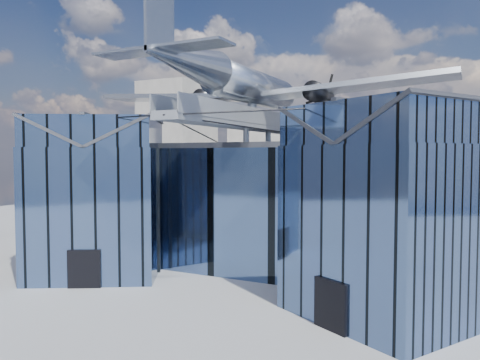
% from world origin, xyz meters
% --- Properties ---
extents(ground_plane, '(120.00, 120.00, 0.00)m').
position_xyz_m(ground_plane, '(0.00, 0.00, 0.00)').
color(ground_plane, gray).
extents(museum, '(32.88, 24.50, 17.60)m').
position_xyz_m(museum, '(0.00, 5.82, 5.54)').
color(museum, '#425A86').
rests_on(museum, ground).
extents(bg_towers, '(77.00, 24.50, 26.00)m').
position_xyz_m(bg_towers, '(1.45, 50.49, 10.01)').
color(bg_towers, gray).
rests_on(bg_towers, ground).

